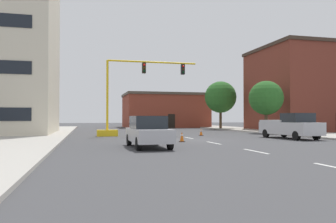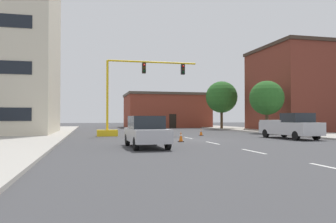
% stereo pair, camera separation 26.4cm
% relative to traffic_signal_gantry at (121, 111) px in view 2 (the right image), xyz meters
% --- Properties ---
extents(ground_plane, '(160.00, 160.00, 0.00)m').
position_rel_traffic_signal_gantry_xyz_m(ground_plane, '(5.09, -6.62, -2.25)').
color(ground_plane, '#424244').
extents(sidewalk_left, '(6.00, 56.00, 0.14)m').
position_rel_traffic_signal_gantry_xyz_m(sidewalk_left, '(-7.53, 1.38, -2.18)').
color(sidewalk_left, '#B2ADA3').
rests_on(sidewalk_left, ground_plane).
extents(sidewalk_right, '(6.00, 56.00, 0.14)m').
position_rel_traffic_signal_gantry_xyz_m(sidewalk_right, '(17.71, 1.38, -2.18)').
color(sidewalk_right, '#B2ADA3').
rests_on(sidewalk_right, ground_plane).
extents(lane_stripe_seg_0, '(0.16, 2.40, 0.01)m').
position_rel_traffic_signal_gantry_xyz_m(lane_stripe_seg_0, '(5.09, -20.62, -2.24)').
color(lane_stripe_seg_0, silver).
rests_on(lane_stripe_seg_0, ground_plane).
extents(lane_stripe_seg_1, '(0.16, 2.40, 0.01)m').
position_rel_traffic_signal_gantry_xyz_m(lane_stripe_seg_1, '(5.09, -15.12, -2.24)').
color(lane_stripe_seg_1, silver).
rests_on(lane_stripe_seg_1, ground_plane).
extents(lane_stripe_seg_2, '(0.16, 2.40, 0.01)m').
position_rel_traffic_signal_gantry_xyz_m(lane_stripe_seg_2, '(5.09, -9.62, -2.24)').
color(lane_stripe_seg_2, silver).
rests_on(lane_stripe_seg_2, ground_plane).
extents(lane_stripe_seg_3, '(0.16, 2.40, 0.01)m').
position_rel_traffic_signal_gantry_xyz_m(lane_stripe_seg_3, '(5.09, -4.12, -2.24)').
color(lane_stripe_seg_3, silver).
rests_on(lane_stripe_seg_3, ground_plane).
extents(building_brick_center, '(13.66, 10.14, 5.68)m').
position_rel_traffic_signal_gantry_xyz_m(building_brick_center, '(9.95, 25.30, 0.60)').
color(building_brick_center, brown).
rests_on(building_brick_center, ground_plane).
extents(building_row_right, '(12.89, 11.17, 10.49)m').
position_rel_traffic_signal_gantry_xyz_m(building_row_right, '(24.52, 6.90, 3.01)').
color(building_row_right, brown).
rests_on(building_row_right, ground_plane).
extents(traffic_signal_gantry, '(9.12, 1.20, 6.83)m').
position_rel_traffic_signal_gantry_xyz_m(traffic_signal_gantry, '(0.00, 0.00, 0.00)').
color(traffic_signal_gantry, yellow).
rests_on(traffic_signal_gantry, ground_plane).
extents(tree_right_far, '(4.44, 4.44, 6.75)m').
position_rel_traffic_signal_gantry_xyz_m(tree_right_far, '(15.35, 13.68, 2.27)').
color(tree_right_far, '#4C3823').
rests_on(tree_right_far, ground_plane).
extents(tree_right_mid, '(3.62, 3.62, 5.55)m').
position_rel_traffic_signal_gantry_xyz_m(tree_right_mid, '(15.53, 1.78, 1.47)').
color(tree_right_mid, '#4C3823').
rests_on(tree_right_mid, ground_plane).
extents(pickup_truck_silver, '(2.45, 5.55, 1.99)m').
position_rel_traffic_signal_gantry_xyz_m(pickup_truck_silver, '(12.53, -6.96, -1.27)').
color(pickup_truck_silver, '#BCBCC1').
rests_on(pickup_truck_silver, ground_plane).
extents(sedan_silver_near_left, '(1.98, 4.55, 1.74)m').
position_rel_traffic_signal_gantry_xyz_m(sedan_silver_near_left, '(0.36, -11.82, -1.36)').
color(sedan_silver_near_left, '#B7B7BC').
rests_on(sedan_silver_near_left, ground_plane).
extents(traffic_cone_roadside_a, '(0.36, 0.36, 0.71)m').
position_rel_traffic_signal_gantry_xyz_m(traffic_cone_roadside_a, '(3.35, -8.18, -1.90)').
color(traffic_cone_roadside_a, black).
rests_on(traffic_cone_roadside_a, ground_plane).
extents(traffic_cone_roadside_b, '(0.36, 0.36, 0.65)m').
position_rel_traffic_signal_gantry_xyz_m(traffic_cone_roadside_b, '(7.18, -1.24, -1.93)').
color(traffic_cone_roadside_b, black).
rests_on(traffic_cone_roadside_b, ground_plane).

